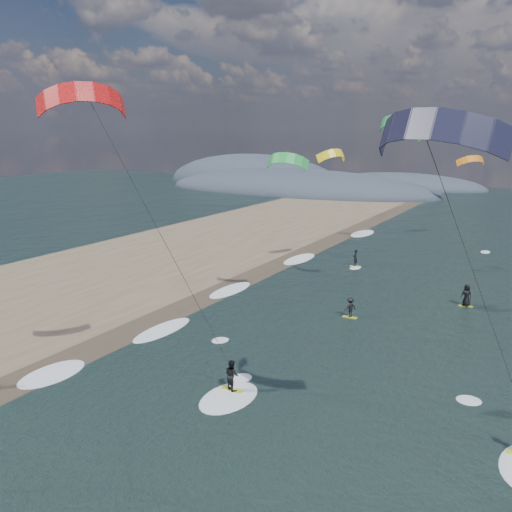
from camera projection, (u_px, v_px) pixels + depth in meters
The scene contains 8 objects.
ground at pixel (132, 487), 22.74m from camera, with size 260.00×260.00×0.00m, color black.
wet_sand_strip at pixel (93, 349), 36.95m from camera, with size 3.00×240.00×0.00m, color #382D23.
coastal_hills at pixel (291, 187), 135.92m from camera, with size 80.00×41.00×15.00m.
kitesurfer_near_a at pixel (445, 198), 19.56m from camera, with size 8.10×8.92×15.16m.
kitesurfer_near_b at pixel (137, 199), 26.21m from camera, with size 6.89×9.29×16.39m.
far_kitesurfers at pixel (396, 289), 47.36m from camera, with size 13.43×16.56×1.83m.
bg_kite_field at pixel (436, 141), 68.60m from camera, with size 12.54×73.15×5.50m.
shoreline_surf at pixel (154, 330), 40.43m from camera, with size 2.40×79.40×0.11m.
Camera 1 is at (14.13, -15.17, 14.05)m, focal length 40.00 mm.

